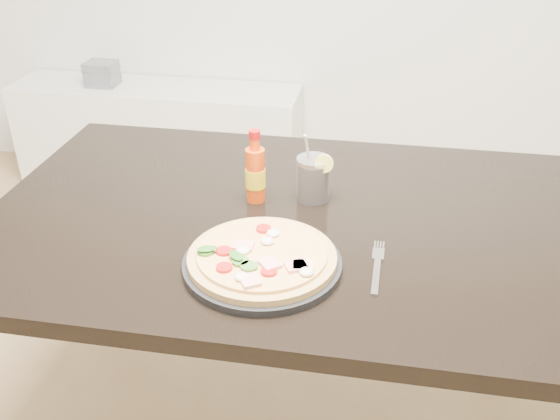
% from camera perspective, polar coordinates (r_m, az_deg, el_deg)
% --- Properties ---
extents(dining_table, '(1.40, 0.90, 0.75)m').
position_cam_1_polar(dining_table, '(1.48, 0.81, -3.21)').
color(dining_table, black).
rests_on(dining_table, ground).
extents(plate, '(0.32, 0.32, 0.02)m').
position_cam_1_polar(plate, '(1.26, -1.63, -4.94)').
color(plate, black).
rests_on(plate, dining_table).
extents(pizza, '(0.30, 0.30, 0.03)m').
position_cam_1_polar(pizza, '(1.24, -1.68, -4.27)').
color(pizza, '#D8B861').
rests_on(pizza, plate).
extents(hot_sauce_bottle, '(0.05, 0.05, 0.18)m').
position_cam_1_polar(hot_sauce_bottle, '(1.47, -2.26, 3.37)').
color(hot_sauce_bottle, '#E5440D').
rests_on(hot_sauce_bottle, dining_table).
extents(cola_cup, '(0.09, 0.08, 0.17)m').
position_cam_1_polar(cola_cup, '(1.48, 3.06, 2.82)').
color(cola_cup, black).
rests_on(cola_cup, dining_table).
extents(fork, '(0.02, 0.19, 0.00)m').
position_cam_1_polar(fork, '(1.28, 8.88, -5.00)').
color(fork, silver).
rests_on(fork, dining_table).
extents(media_console, '(1.40, 0.34, 0.50)m').
position_cam_1_polar(media_console, '(3.20, -10.99, 6.75)').
color(media_console, white).
rests_on(media_console, ground).
extents(cd_stack, '(0.14, 0.12, 0.11)m').
position_cam_1_polar(cd_stack, '(3.18, -15.98, 11.90)').
color(cd_stack, slate).
rests_on(cd_stack, media_console).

